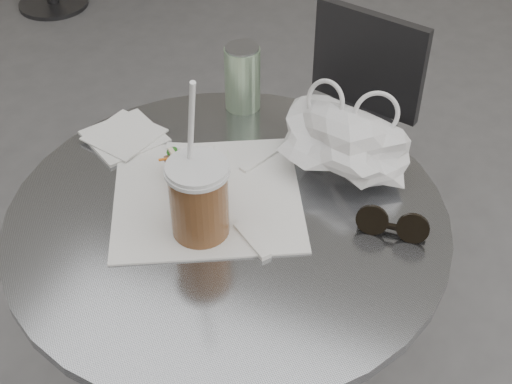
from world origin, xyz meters
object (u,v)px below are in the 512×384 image
at_px(banh_mi, 195,179).
at_px(drink_can, 242,77).
at_px(sunglasses, 392,225).
at_px(cafe_table, 231,316).
at_px(chair_far, 331,173).
at_px(iced_coffee, 199,198).

bearing_deg(banh_mi, drink_can, 138.51).
xyz_separation_m(sunglasses, drink_can, (-0.38, 0.25, 0.05)).
xyz_separation_m(cafe_table, sunglasses, (0.27, 0.06, 0.30)).
bearing_deg(cafe_table, drink_can, 109.51).
bearing_deg(banh_mi, chair_far, 124.70).
xyz_separation_m(chair_far, iced_coffee, (-0.02, -0.71, 0.48)).
xyz_separation_m(banh_mi, sunglasses, (0.34, 0.04, -0.02)).
distance_m(chair_far, iced_coffee, 0.85).
bearing_deg(drink_can, iced_coffee, -76.41).
relative_size(cafe_table, chair_far, 1.01).
xyz_separation_m(cafe_table, iced_coffee, (-0.02, -0.06, 0.35)).
distance_m(chair_far, drink_can, 0.59).
xyz_separation_m(cafe_table, drink_can, (-0.11, 0.31, 0.34)).
relative_size(banh_mi, drink_can, 1.53).
height_order(banh_mi, sunglasses, banh_mi).
bearing_deg(cafe_table, chair_far, 90.41).
xyz_separation_m(banh_mi, drink_can, (-0.04, 0.29, 0.03)).
distance_m(iced_coffee, drink_can, 0.38).
distance_m(cafe_table, banh_mi, 0.32).
bearing_deg(chair_far, iced_coffee, 100.88).
distance_m(cafe_table, iced_coffee, 0.35).
xyz_separation_m(chair_far, sunglasses, (0.28, -0.59, 0.42)).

